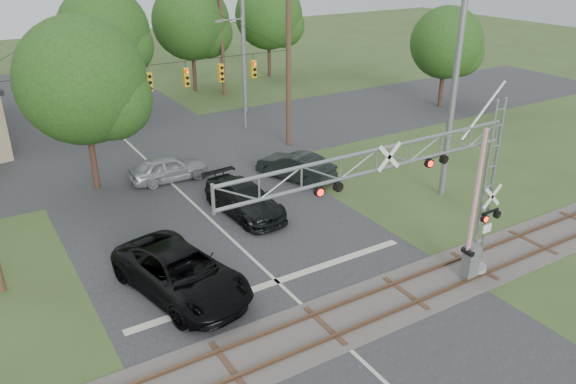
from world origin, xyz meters
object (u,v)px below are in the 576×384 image
sedan_silver (169,168)px  streetlight (242,68)px  pickup_black (181,273)px  traffic_signal_span (164,78)px  crossing_gantry (425,189)px  car_dark (244,199)px

sedan_silver → streetlight: size_ratio=0.56×
pickup_black → streetlight: size_ratio=0.81×
sedan_silver → streetlight: streetlight is taller
sedan_silver → traffic_signal_span: bearing=-23.0°
crossing_gantry → pickup_black: size_ratio=1.88×
traffic_signal_span → pickup_black: size_ratio=2.90×
car_dark → sedan_silver: car_dark is taller
crossing_gantry → pickup_black: bearing=145.9°
car_dark → sedan_silver: 6.54m
traffic_signal_span → sedan_silver: size_ratio=4.20×
traffic_signal_span → streetlight: traffic_signal_span is taller
car_dark → traffic_signal_span: bearing=92.3°
traffic_signal_span → car_dark: (0.99, -8.00, -4.91)m
pickup_black → traffic_signal_span: bearing=58.4°
streetlight → sedan_silver: bearing=-142.0°
pickup_black → car_dark: pickup_black is taller
car_dark → streetlight: streetlight is taller
streetlight → crossing_gantry: bearing=-100.8°
crossing_gantry → streetlight: bearing=79.2°
streetlight → pickup_black: bearing=-124.0°
crossing_gantry → car_dark: crossing_gantry is taller
crossing_gantry → sedan_silver: size_ratio=2.72×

